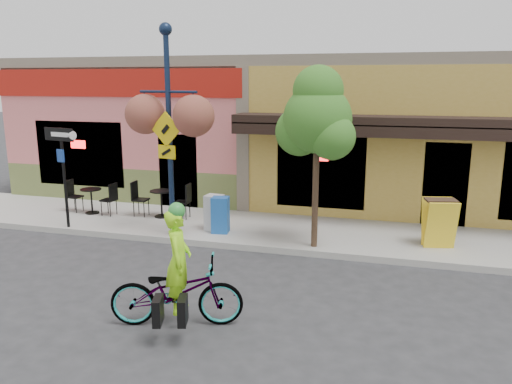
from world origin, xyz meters
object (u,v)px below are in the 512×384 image
at_px(cyclist_rider, 179,276).
at_px(one_way_sign, 65,178).
at_px(building, 304,126).
at_px(bicycle, 177,292).
at_px(newspaper_box_blue, 220,215).
at_px(street_tree, 316,158).
at_px(lamp_post, 169,133).
at_px(newspaper_box_grey, 214,213).

bearing_deg(cyclist_rider, one_way_sign, 35.20).
bearing_deg(cyclist_rider, building, -16.59).
bearing_deg(bicycle, newspaper_box_blue, -5.63).
relative_size(bicycle, one_way_sign, 0.83).
height_order(bicycle, street_tree, street_tree).
relative_size(one_way_sign, newspaper_box_blue, 2.84).
bearing_deg(lamp_post, cyclist_rider, -52.67).
height_order(bicycle, cyclist_rider, cyclist_rider).
xyz_separation_m(newspaper_box_blue, street_tree, (2.39, -0.43, 1.58)).
distance_m(building, one_way_sign, 8.43).
distance_m(bicycle, cyclist_rider, 0.28).
height_order(one_way_sign, newspaper_box_blue, one_way_sign).
height_order(lamp_post, newspaper_box_grey, lamp_post).
bearing_deg(cyclist_rider, lamp_post, 9.91).
xyz_separation_m(bicycle, lamp_post, (-1.87, 3.89, 2.07)).
relative_size(one_way_sign, newspaper_box_grey, 2.85).
bearing_deg(newspaper_box_grey, lamp_post, -133.83).
height_order(newspaper_box_grey, street_tree, street_tree).
xyz_separation_m(building, cyclist_rider, (-0.04, -10.66, -1.42)).
height_order(newspaper_box_blue, street_tree, street_tree).
relative_size(lamp_post, one_way_sign, 1.95).
bearing_deg(bicycle, one_way_sign, 34.91).
bearing_deg(newspaper_box_blue, newspaper_box_grey, 136.08).
bearing_deg(one_way_sign, cyclist_rider, -26.02).
xyz_separation_m(building, street_tree, (1.46, -6.68, -0.08)).
xyz_separation_m(lamp_post, one_way_sign, (-2.88, -0.08, -1.20)).
bearing_deg(street_tree, lamp_post, -178.36).
bearing_deg(newspaper_box_blue, lamp_post, -160.09).
xyz_separation_m(bicycle, street_tree, (1.56, 3.99, 1.62)).
bearing_deg(building, street_tree, -77.64).
distance_m(building, newspaper_box_blue, 6.53).
distance_m(one_way_sign, newspaper_box_grey, 3.86).
xyz_separation_m(lamp_post, newspaper_box_grey, (0.81, 0.69, -2.02)).
bearing_deg(building, lamp_post, -106.15).
height_order(bicycle, one_way_sign, one_way_sign).
bearing_deg(bicycle, building, -16.86).
distance_m(cyclist_rider, lamp_post, 4.69).
bearing_deg(lamp_post, street_tree, 12.71).
relative_size(lamp_post, newspaper_box_grey, 5.54).
bearing_deg(one_way_sign, building, 67.16).
height_order(building, newspaper_box_grey, building).
distance_m(lamp_post, one_way_sign, 3.12).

